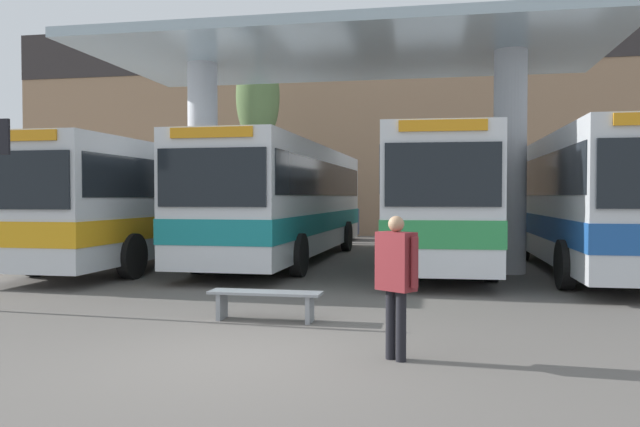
{
  "coord_description": "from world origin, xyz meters",
  "views": [
    {
      "loc": [
        2.32,
        -7.13,
        1.94
      ],
      "look_at": [
        0.0,
        5.06,
        1.6
      ],
      "focal_mm": 35.0,
      "sensor_mm": 36.0,
      "label": 1
    }
  ],
  "objects_px": {
    "transit_bus_left_bay": "(153,199)",
    "pedestrian_waiting": "(396,272)",
    "poplar_tree_behind_left": "(258,100)",
    "waiting_bench_near_pillar": "(265,299)",
    "transit_bus_right_bay": "(432,197)",
    "transit_bus_far_right_bay": "(589,198)",
    "parked_car_street": "(308,217)",
    "transit_bus_center_bay": "(287,198)"
  },
  "relations": [
    {
      "from": "transit_bus_left_bay",
      "to": "pedestrian_waiting",
      "type": "relative_size",
      "value": 7.05
    },
    {
      "from": "poplar_tree_behind_left",
      "to": "parked_car_street",
      "type": "bearing_deg",
      "value": 46.63
    },
    {
      "from": "transit_bus_right_bay",
      "to": "pedestrian_waiting",
      "type": "height_order",
      "value": "transit_bus_right_bay"
    },
    {
      "from": "transit_bus_left_bay",
      "to": "parked_car_street",
      "type": "xyz_separation_m",
      "value": [
        2.52,
        10.26,
        -0.84
      ]
    },
    {
      "from": "waiting_bench_near_pillar",
      "to": "transit_bus_right_bay",
      "type": "bearing_deg",
      "value": 74.39
    },
    {
      "from": "transit_bus_far_right_bay",
      "to": "parked_car_street",
      "type": "relative_size",
      "value": 2.35
    },
    {
      "from": "transit_bus_center_bay",
      "to": "waiting_bench_near_pillar",
      "type": "relative_size",
      "value": 7.04
    },
    {
      "from": "transit_bus_right_bay",
      "to": "pedestrian_waiting",
      "type": "bearing_deg",
      "value": 85.91
    },
    {
      "from": "transit_bus_left_bay",
      "to": "pedestrian_waiting",
      "type": "bearing_deg",
      "value": 128.9
    },
    {
      "from": "transit_bus_left_bay",
      "to": "transit_bus_right_bay",
      "type": "height_order",
      "value": "transit_bus_right_bay"
    },
    {
      "from": "transit_bus_center_bay",
      "to": "parked_car_street",
      "type": "xyz_separation_m",
      "value": [
        -1.24,
        9.0,
        -0.89
      ]
    },
    {
      "from": "transit_bus_center_bay",
      "to": "transit_bus_right_bay",
      "type": "bearing_deg",
      "value": 176.72
    },
    {
      "from": "waiting_bench_near_pillar",
      "to": "poplar_tree_behind_left",
      "type": "distance_m",
      "value": 17.92
    },
    {
      "from": "poplar_tree_behind_left",
      "to": "parked_car_street",
      "type": "relative_size",
      "value": 1.82
    },
    {
      "from": "transit_bus_left_bay",
      "to": "pedestrian_waiting",
      "type": "xyz_separation_m",
      "value": [
        7.82,
        -9.85,
        -0.81
      ]
    },
    {
      "from": "pedestrian_waiting",
      "to": "poplar_tree_behind_left",
      "type": "bearing_deg",
      "value": 146.1
    },
    {
      "from": "poplar_tree_behind_left",
      "to": "pedestrian_waiting",
      "type": "bearing_deg",
      "value": -68.81
    },
    {
      "from": "transit_bus_center_bay",
      "to": "transit_bus_far_right_bay",
      "type": "xyz_separation_m",
      "value": [
        8.32,
        -1.59,
        0.0
      ]
    },
    {
      "from": "transit_bus_center_bay",
      "to": "pedestrian_waiting",
      "type": "height_order",
      "value": "transit_bus_center_bay"
    },
    {
      "from": "transit_bus_left_bay",
      "to": "transit_bus_center_bay",
      "type": "distance_m",
      "value": 3.97
    },
    {
      "from": "transit_bus_right_bay",
      "to": "poplar_tree_behind_left",
      "type": "bearing_deg",
      "value": -47.71
    },
    {
      "from": "pedestrian_waiting",
      "to": "transit_bus_center_bay",
      "type": "bearing_deg",
      "value": 144.94
    },
    {
      "from": "pedestrian_waiting",
      "to": "parked_car_street",
      "type": "height_order",
      "value": "parked_car_street"
    },
    {
      "from": "transit_bus_center_bay",
      "to": "poplar_tree_behind_left",
      "type": "relative_size",
      "value": 1.51
    },
    {
      "from": "poplar_tree_behind_left",
      "to": "transit_bus_right_bay",
      "type": "bearing_deg",
      "value": -45.24
    },
    {
      "from": "transit_bus_far_right_bay",
      "to": "pedestrian_waiting",
      "type": "height_order",
      "value": "transit_bus_far_right_bay"
    },
    {
      "from": "transit_bus_right_bay",
      "to": "transit_bus_far_right_bay",
      "type": "bearing_deg",
      "value": 159.64
    },
    {
      "from": "transit_bus_left_bay",
      "to": "parked_car_street",
      "type": "height_order",
      "value": "transit_bus_left_bay"
    },
    {
      "from": "transit_bus_right_bay",
      "to": "waiting_bench_near_pillar",
      "type": "bearing_deg",
      "value": 71.92
    },
    {
      "from": "transit_bus_far_right_bay",
      "to": "pedestrian_waiting",
      "type": "distance_m",
      "value": 10.47
    },
    {
      "from": "transit_bus_left_bay",
      "to": "poplar_tree_behind_left",
      "type": "height_order",
      "value": "poplar_tree_behind_left"
    },
    {
      "from": "transit_bus_right_bay",
      "to": "parked_car_street",
      "type": "xyz_separation_m",
      "value": [
        -5.6,
        9.31,
        -0.91
      ]
    },
    {
      "from": "transit_bus_right_bay",
      "to": "poplar_tree_behind_left",
      "type": "distance_m",
      "value": 11.25
    },
    {
      "from": "transit_bus_center_bay",
      "to": "transit_bus_far_right_bay",
      "type": "height_order",
      "value": "transit_bus_far_right_bay"
    },
    {
      "from": "waiting_bench_near_pillar",
      "to": "poplar_tree_behind_left",
      "type": "bearing_deg",
      "value": 106.8
    },
    {
      "from": "transit_bus_right_bay",
      "to": "waiting_bench_near_pillar",
      "type": "xyz_separation_m",
      "value": [
        -2.47,
        -8.83,
        -1.58
      ]
    },
    {
      "from": "waiting_bench_near_pillar",
      "to": "poplar_tree_behind_left",
      "type": "height_order",
      "value": "poplar_tree_behind_left"
    },
    {
      "from": "transit_bus_center_bay",
      "to": "pedestrian_waiting",
      "type": "bearing_deg",
      "value": 110.89
    },
    {
      "from": "transit_bus_right_bay",
      "to": "pedestrian_waiting",
      "type": "relative_size",
      "value": 7.06
    },
    {
      "from": "transit_bus_center_bay",
      "to": "transit_bus_right_bay",
      "type": "height_order",
      "value": "transit_bus_right_bay"
    },
    {
      "from": "transit_bus_left_bay",
      "to": "poplar_tree_behind_left",
      "type": "bearing_deg",
      "value": -94.61
    },
    {
      "from": "transit_bus_right_bay",
      "to": "transit_bus_left_bay",
      "type": "bearing_deg",
      "value": 4.19
    }
  ]
}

